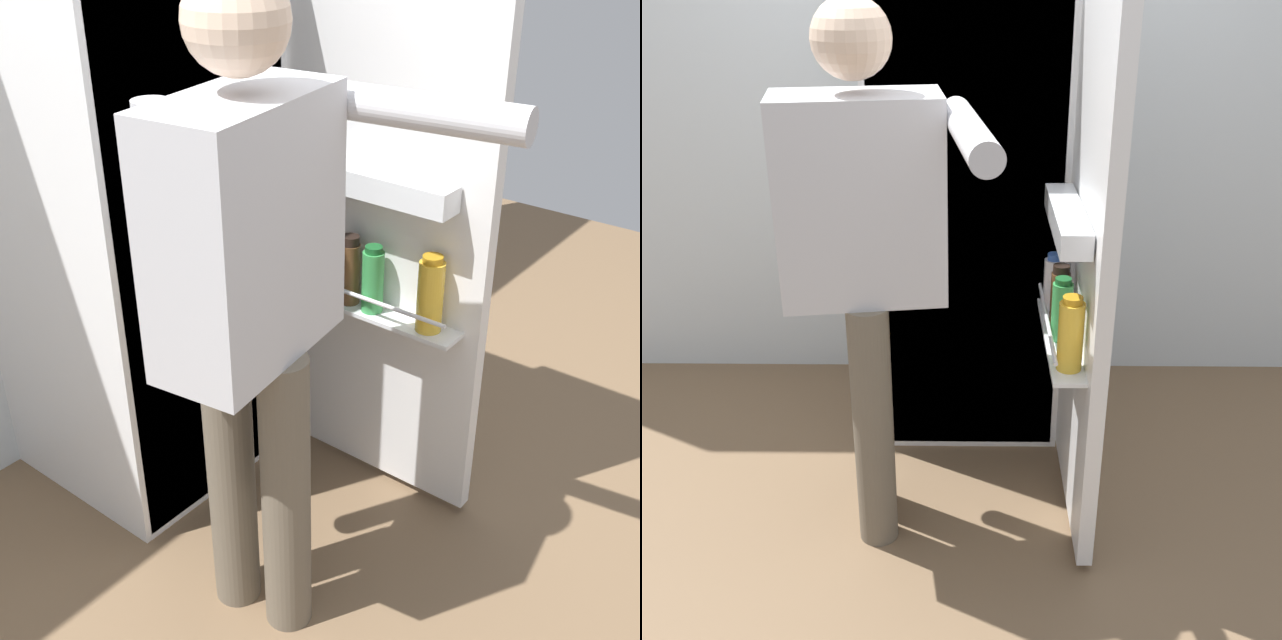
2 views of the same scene
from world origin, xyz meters
TOP-DOWN VIEW (x-y plane):
  - ground_plane at (0.00, 0.00)m, footprint 5.65×5.65m
  - kitchen_wall at (0.00, 0.93)m, footprint 4.40×0.10m
  - refrigerator at (0.03, 0.51)m, footprint 0.71×1.28m
  - person at (-0.27, -0.16)m, footprint 0.61×0.71m

SIDE VIEW (x-z plane):
  - ground_plane at x=0.00m, z-range 0.00..0.00m
  - refrigerator at x=0.03m, z-range 0.00..1.74m
  - person at x=-0.27m, z-range 0.16..1.75m
  - kitchen_wall at x=0.00m, z-range 0.00..2.41m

